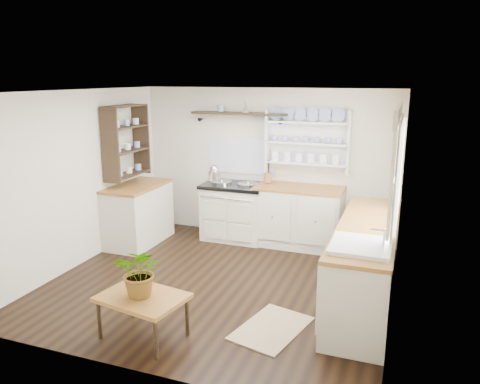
% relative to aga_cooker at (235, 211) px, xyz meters
% --- Properties ---
extents(floor, '(4.00, 3.80, 0.01)m').
position_rel_aga_cooker_xyz_m(floor, '(0.40, -1.57, -0.44)').
color(floor, black).
rests_on(floor, ground).
extents(wall_back, '(4.00, 0.02, 2.30)m').
position_rel_aga_cooker_xyz_m(wall_back, '(0.40, 0.33, 0.71)').
color(wall_back, beige).
rests_on(wall_back, ground).
extents(wall_right, '(0.02, 3.80, 2.30)m').
position_rel_aga_cooker_xyz_m(wall_right, '(2.40, -1.57, 0.71)').
color(wall_right, beige).
rests_on(wall_right, ground).
extents(wall_left, '(0.02, 3.80, 2.30)m').
position_rel_aga_cooker_xyz_m(wall_left, '(-1.60, -1.57, 0.71)').
color(wall_left, beige).
rests_on(wall_left, ground).
extents(ceiling, '(4.00, 3.80, 0.01)m').
position_rel_aga_cooker_xyz_m(ceiling, '(0.40, -1.57, 1.86)').
color(ceiling, white).
rests_on(ceiling, wall_back).
extents(window, '(0.08, 1.55, 1.22)m').
position_rel_aga_cooker_xyz_m(window, '(2.35, -1.42, 1.12)').
color(window, white).
rests_on(window, wall_right).
extents(aga_cooker, '(0.97, 0.68, 0.90)m').
position_rel_aga_cooker_xyz_m(aga_cooker, '(0.00, 0.00, 0.00)').
color(aga_cooker, beige).
rests_on(aga_cooker, floor).
extents(back_cabinets, '(1.27, 0.63, 0.90)m').
position_rel_aga_cooker_xyz_m(back_cabinets, '(1.00, 0.03, 0.02)').
color(back_cabinets, beige).
rests_on(back_cabinets, floor).
extents(right_cabinets, '(0.62, 2.43, 0.90)m').
position_rel_aga_cooker_xyz_m(right_cabinets, '(2.10, -1.47, 0.02)').
color(right_cabinets, beige).
rests_on(right_cabinets, floor).
extents(belfast_sink, '(0.55, 0.60, 0.45)m').
position_rel_aga_cooker_xyz_m(belfast_sink, '(2.10, -2.22, 0.36)').
color(belfast_sink, white).
rests_on(belfast_sink, right_cabinets).
extents(left_cabinets, '(0.62, 1.13, 0.90)m').
position_rel_aga_cooker_xyz_m(left_cabinets, '(-1.30, -0.67, 0.02)').
color(left_cabinets, beige).
rests_on(left_cabinets, floor).
extents(plate_rack, '(1.20, 0.22, 0.90)m').
position_rel_aga_cooker_xyz_m(plate_rack, '(1.05, 0.29, 1.11)').
color(plate_rack, white).
rests_on(plate_rack, wall_back).
extents(high_shelf, '(1.50, 0.29, 0.16)m').
position_rel_aga_cooker_xyz_m(high_shelf, '(0.00, 0.21, 1.47)').
color(high_shelf, black).
rests_on(high_shelf, wall_back).
extents(left_shelving, '(0.28, 0.80, 1.05)m').
position_rel_aga_cooker_xyz_m(left_shelving, '(-1.44, -0.67, 1.11)').
color(left_shelving, black).
rests_on(left_shelving, wall_left).
extents(kettle, '(0.19, 0.19, 0.23)m').
position_rel_aga_cooker_xyz_m(kettle, '(-0.28, -0.12, 0.60)').
color(kettle, silver).
rests_on(kettle, aga_cooker).
extents(utensil_crock, '(0.12, 0.12, 0.14)m').
position_rel_aga_cooker_xyz_m(utensil_crock, '(0.49, 0.11, 0.54)').
color(utensil_crock, brown).
rests_on(utensil_crock, back_cabinets).
extents(center_table, '(0.88, 0.69, 0.43)m').
position_rel_aga_cooker_xyz_m(center_table, '(0.18, -2.97, -0.06)').
color(center_table, brown).
rests_on(center_table, floor).
extents(potted_plant, '(0.50, 0.46, 0.49)m').
position_rel_aga_cooker_xyz_m(potted_plant, '(0.18, -2.97, 0.24)').
color(potted_plant, '#3F7233').
rests_on(potted_plant, center_table).
extents(floor_rug, '(0.74, 0.96, 0.02)m').
position_rel_aga_cooker_xyz_m(floor_rug, '(1.31, -2.41, -0.43)').
color(floor_rug, '#876A4E').
rests_on(floor_rug, floor).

